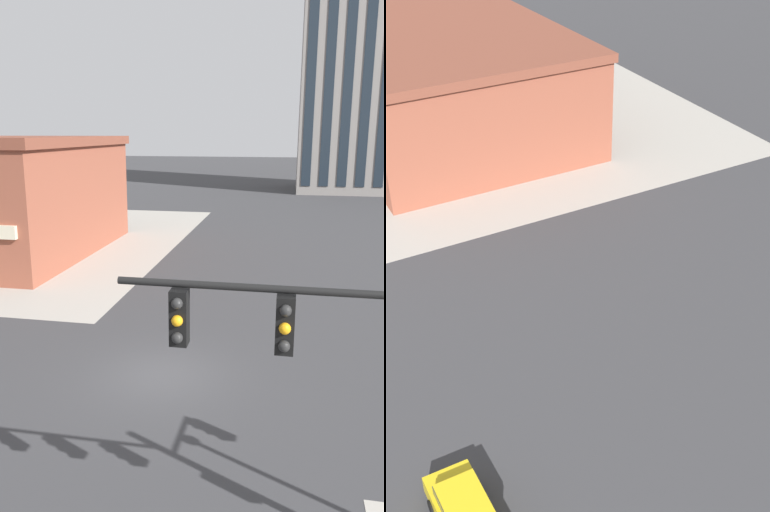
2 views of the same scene
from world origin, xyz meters
TOP-DOWN VIEW (x-y plane):
  - sidewalk_far_corner at (-20.00, 20.00)m, footprint 32.00×32.00m
  - storefront_block_near_corner at (-21.65, 15.95)m, footprint 25.81×16.33m

SIDE VIEW (x-z plane):
  - sidewalk_far_corner at x=-20.00m, z-range -0.01..0.01m
  - storefront_block_near_corner at x=-21.65m, z-range 0.01..7.80m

